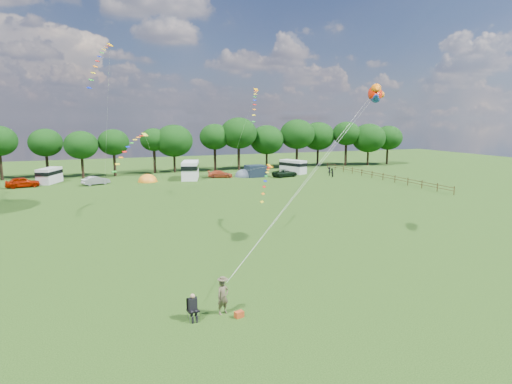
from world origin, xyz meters
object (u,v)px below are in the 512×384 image
object	(u,v)px
car_d	(285,173)
camp_chair	(193,304)
campervan_c	(190,170)
campervan_d	(293,166)
campervan_b	(49,175)
walker_a	(332,173)
car_c	(220,174)
walker_b	(329,171)
tent_orange	(148,182)
kite_flyer	(223,297)
tent_greyblue	(245,176)
car_a	(22,182)
car_b	(96,181)
fish_kite	(375,94)

from	to	relation	value
car_d	camp_chair	xyz separation A→B (m)	(-26.87, -47.25, 0.19)
campervan_c	campervan_d	world-z (taller)	campervan_c
campervan_b	campervan_d	xyz separation A→B (m)	(41.13, -2.61, 0.04)
walker_a	car_c	bearing A→B (deg)	-55.70
car_c	walker_b	size ratio (longest dim) A/B	2.61
car_c	campervan_d	xyz separation A→B (m)	(14.26, 0.79, 0.71)
campervan_c	tent_orange	bearing A→B (deg)	111.60
campervan_d	walker_b	xyz separation A→B (m)	(4.58, -5.30, -0.54)
kite_flyer	campervan_c	bearing A→B (deg)	62.26
tent_orange	kite_flyer	size ratio (longest dim) A/B	1.85
tent_orange	tent_greyblue	world-z (taller)	tent_greyblue
car_a	walker_a	distance (m)	48.90
car_a	campervan_c	world-z (taller)	campervan_c
car_b	walker_b	world-z (taller)	walker_b
car_a	campervan_d	distance (m)	44.52
car_b	walker_b	size ratio (longest dim) A/B	2.42
car_a	fish_kite	distance (m)	53.56
campervan_d	car_d	bearing A→B (deg)	114.88
car_a	car_b	xyz separation A→B (m)	(10.13, -1.12, -0.11)
car_a	car_c	xyz separation A→B (m)	(30.25, -0.08, -0.17)
car_b	fish_kite	world-z (taller)	fish_kite
car_c	car_d	xyz separation A→B (m)	(10.87, -3.06, 0.03)
campervan_b	tent_greyblue	bearing A→B (deg)	-74.67
campervan_c	tent_greyblue	world-z (taller)	campervan_c
car_d	car_c	bearing A→B (deg)	61.73
car_a	campervan_b	size ratio (longest dim) A/B	0.89
fish_kite	car_a	bearing A→B (deg)	67.11
tent_orange	camp_chair	xyz separation A→B (m)	(-3.73, -49.75, 0.81)
campervan_d	camp_chair	distance (m)	59.39
tent_greyblue	walker_a	world-z (taller)	walker_a
car_a	tent_orange	world-z (taller)	car_a
car_b	tent_greyblue	distance (m)	24.52
campervan_c	campervan_d	size ratio (longest dim) A/B	1.20
fish_kite	walker_a	size ratio (longest dim) A/B	2.07
car_c	tent_greyblue	bearing A→B (deg)	-75.52
campervan_c	campervan_b	bearing A→B (deg)	97.46
walker_b	campervan_b	bearing A→B (deg)	-46.03
car_d	tent_greyblue	bearing A→B (deg)	54.06
walker_a	walker_b	world-z (taller)	walker_b
campervan_b	kite_flyer	bearing A→B (deg)	-144.92
kite_flyer	fish_kite	distance (m)	19.59
car_b	car_c	bearing A→B (deg)	-110.05
car_c	campervan_b	size ratio (longest dim) A/B	0.78
walker_a	campervan_d	bearing A→B (deg)	-97.52
camp_chair	walker_a	bearing A→B (deg)	44.60
car_b	campervan_c	distance (m)	15.04
campervan_c	kite_flyer	size ratio (longest dim) A/B	3.52
tent_orange	walker_b	size ratio (longest dim) A/B	2.19
car_a	campervan_d	world-z (taller)	campervan_d
walker_b	tent_greyblue	bearing A→B (deg)	-52.63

